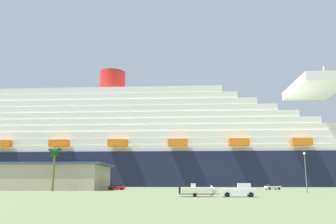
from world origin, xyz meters
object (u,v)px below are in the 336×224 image
at_px(small_boat_on_trailer, 201,191).
at_px(street_lamp, 305,166).
at_px(cruise_ship, 175,149).
at_px(parked_car_red_hatchback, 116,187).
at_px(pickup_truck, 239,190).
at_px(parked_car_white_van, 272,187).
at_px(palm_tree, 55,156).

distance_m(small_boat_on_trailer, street_lamp, 32.43).
xyz_separation_m(cruise_ship, parked_car_red_hatchback, (-20.58, -57.08, -15.94)).
relative_size(cruise_ship, pickup_truck, 43.67).
height_order(small_boat_on_trailer, parked_car_white_van, small_boat_on_trailer).
height_order(pickup_truck, small_boat_on_trailer, pickup_truck).
height_order(small_boat_on_trailer, street_lamp, street_lamp).
xyz_separation_m(street_lamp, parked_car_white_van, (0.64, 24.11, -4.86)).
bearing_deg(street_lamp, parked_car_white_van, 88.48).
distance_m(small_boat_on_trailer, parked_car_red_hatchback, 46.35).
distance_m(palm_tree, street_lamp, 60.24).
relative_size(street_lamp, parked_car_white_van, 1.87).
height_order(palm_tree, street_lamp, palm_tree).
height_order(pickup_truck, street_lamp, street_lamp).
bearing_deg(small_boat_on_trailer, parked_car_white_van, 57.85).
relative_size(pickup_truck, parked_car_red_hatchback, 1.17).
relative_size(pickup_truck, small_boat_on_trailer, 0.81).
relative_size(street_lamp, parked_car_red_hatchback, 1.78).
xyz_separation_m(parked_car_red_hatchback, parked_car_white_van, (44.94, 0.01, -0.00)).
distance_m(pickup_truck, palm_tree, 50.81).
distance_m(cruise_ship, street_lamp, 85.30).
distance_m(pickup_truck, parked_car_white_van, 48.16).
relative_size(parked_car_red_hatchback, parked_car_white_van, 1.05).
xyz_separation_m(small_boat_on_trailer, parked_car_white_van, (26.82, 42.67, -0.13)).
bearing_deg(cruise_ship, palm_tree, -117.06).
bearing_deg(pickup_truck, cruise_ship, 92.14).
distance_m(cruise_ship, palm_tree, 77.75).
xyz_separation_m(pickup_truck, street_lamp, (19.96, 19.42, 4.65)).
bearing_deg(parked_car_red_hatchback, palm_tree, -141.10).
distance_m(small_boat_on_trailer, palm_tree, 45.64).
relative_size(small_boat_on_trailer, parked_car_white_van, 1.51).
bearing_deg(street_lamp, small_boat_on_trailer, -144.67).
bearing_deg(small_boat_on_trailer, cruise_ship, 88.59).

